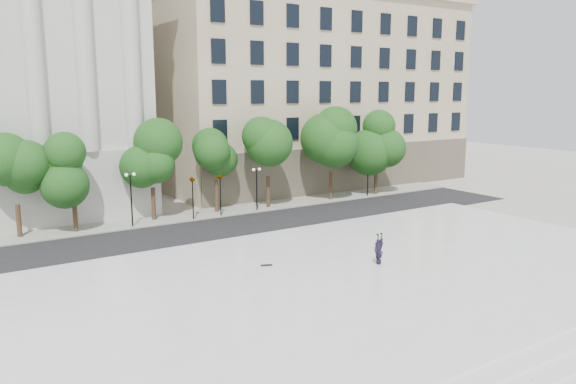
# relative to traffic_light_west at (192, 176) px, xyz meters

# --- Properties ---
(ground) EXTENTS (160.00, 160.00, 0.00)m
(ground) POSITION_rel_traffic_light_west_xyz_m (0.45, -22.30, -3.78)
(ground) COLOR #A8A69F
(ground) RESTS_ON ground
(plaza) EXTENTS (44.00, 22.00, 0.45)m
(plaza) POSITION_rel_traffic_light_west_xyz_m (0.45, -19.30, -3.55)
(plaza) COLOR white
(plaza) RESTS_ON ground
(street) EXTENTS (60.00, 8.00, 0.02)m
(street) POSITION_rel_traffic_light_west_xyz_m (0.45, -4.30, -3.77)
(street) COLOR black
(street) RESTS_ON ground
(far_sidewalk) EXTENTS (60.00, 4.00, 0.12)m
(far_sidewalk) POSITION_rel_traffic_light_west_xyz_m (0.45, 1.70, -3.72)
(far_sidewalk) COLOR #A4A097
(far_sidewalk) RESTS_ON ground
(building_east) EXTENTS (36.00, 26.15, 23.00)m
(building_east) POSITION_rel_traffic_light_west_xyz_m (20.45, 16.61, 7.37)
(building_east) COLOR beige
(building_east) RESTS_ON ground
(traffic_light_west) EXTENTS (0.53, 1.96, 4.28)m
(traffic_light_west) POSITION_rel_traffic_light_west_xyz_m (0.00, 0.00, 0.00)
(traffic_light_west) COLOR black
(traffic_light_west) RESTS_ON ground
(traffic_light_east) EXTENTS (0.95, 1.62, 4.15)m
(traffic_light_east) POSITION_rel_traffic_light_west_xyz_m (2.57, -0.00, -0.14)
(traffic_light_east) COLOR black
(traffic_light_east) RESTS_ON ground
(person_lying) EXTENTS (0.75, 1.93, 0.52)m
(person_lying) POSITION_rel_traffic_light_west_xyz_m (3.92, -18.71, -3.07)
(person_lying) COLOR black
(person_lying) RESTS_ON plaza
(skateboard) EXTENTS (0.71, 0.40, 0.07)m
(skateboard) POSITION_rel_traffic_light_west_xyz_m (-1.96, -15.31, -3.29)
(skateboard) COLOR black
(skateboard) RESTS_ON plaza
(plaza_steps) EXTENTS (44.00, 3.00, 0.30)m
(plaza_steps) POSITION_rel_traffic_light_west_xyz_m (0.45, -31.20, -3.66)
(plaza_steps) COLOR white
(plaza_steps) RESTS_ON ground
(street_trees) EXTENTS (46.79, 5.04, 7.52)m
(street_trees) POSITION_rel_traffic_light_west_xyz_m (2.00, 1.19, 1.40)
(street_trees) COLOR #382619
(street_trees) RESTS_ON ground
(lamp_posts) EXTENTS (39.17, 0.28, 4.45)m
(lamp_posts) POSITION_rel_traffic_light_west_xyz_m (0.45, 0.30, -0.87)
(lamp_posts) COLOR black
(lamp_posts) RESTS_ON ground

